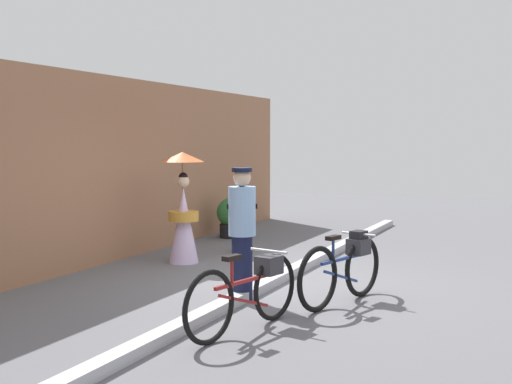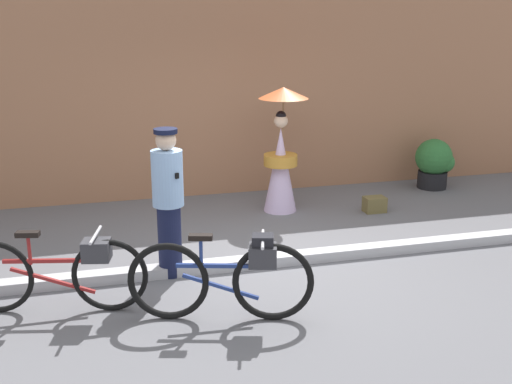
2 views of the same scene
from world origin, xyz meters
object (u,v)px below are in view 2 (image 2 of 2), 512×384
at_px(person_officer, 168,199).
at_px(person_with_parasol, 281,153).
at_px(bicycle_near_officer, 227,276).
at_px(potted_plant_by_door, 435,162).
at_px(bicycle_far_side, 59,271).
at_px(backpack_on_pavement, 375,204).

relative_size(person_officer, person_with_parasol, 0.92).
distance_m(bicycle_near_officer, person_with_parasol, 3.52).
distance_m(bicycle_near_officer, potted_plant_by_door, 5.66).
bearing_deg(person_officer, potted_plant_by_door, 27.86).
distance_m(bicycle_near_officer, bicycle_far_side, 1.65).
xyz_separation_m(person_officer, backpack_on_pavement, (3.19, 1.52, -0.76)).
bearing_deg(bicycle_near_officer, person_with_parasol, 64.78).
bearing_deg(bicycle_near_officer, backpack_on_pavement, 44.21).
bearing_deg(backpack_on_pavement, person_with_parasol, 161.49).
xyz_separation_m(bicycle_near_officer, potted_plant_by_door, (4.30, 3.68, -0.01)).
height_order(person_officer, person_with_parasol, person_with_parasol).
bearing_deg(person_officer, person_with_parasol, 46.24).
bearing_deg(person_officer, bicycle_far_side, -151.74).
bearing_deg(backpack_on_pavement, potted_plant_by_door, 32.49).
bearing_deg(backpack_on_pavement, bicycle_far_side, -153.74).
bearing_deg(bicycle_far_side, person_officer, 28.26).
relative_size(person_officer, potted_plant_by_door, 2.01).
relative_size(bicycle_far_side, person_with_parasol, 1.00).
height_order(bicycle_far_side, person_with_parasol, person_with_parasol).
bearing_deg(person_with_parasol, backpack_on_pavement, -18.51).
xyz_separation_m(person_officer, person_with_parasol, (1.88, 1.96, -0.01)).
height_order(bicycle_far_side, potted_plant_by_door, bicycle_far_side).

